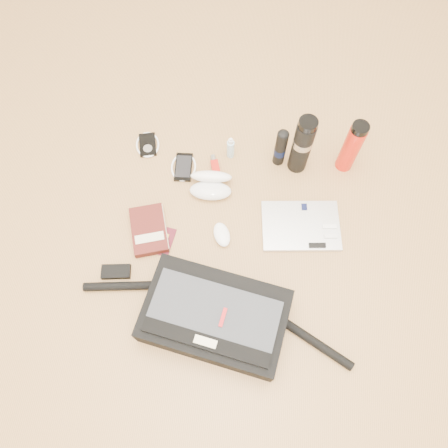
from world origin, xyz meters
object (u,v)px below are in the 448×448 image
object	(u,v)px
laptop	(301,226)
messenger_bag	(214,316)
thermos_black	(302,145)
thermos_red	(351,147)
book	(149,230)

from	to	relation	value
laptop	messenger_bag	bearing A→B (deg)	-132.92
thermos_black	thermos_red	distance (m)	0.20
book	thermos_black	size ratio (longest dim) A/B	0.77
messenger_bag	thermos_black	world-z (taller)	thermos_black
book	laptop	bearing A→B (deg)	-9.25
book	thermos_red	bearing A→B (deg)	9.98
messenger_bag	book	xyz separation A→B (m)	(-0.28, 0.31, -0.04)
messenger_bag	thermos_red	xyz separation A→B (m)	(0.46, 0.69, 0.07)
book	thermos_red	world-z (taller)	thermos_red
messenger_bag	thermos_black	distance (m)	0.73
laptop	thermos_red	world-z (taller)	thermos_red
messenger_bag	laptop	bearing A→B (deg)	63.72
book	thermos_red	size ratio (longest dim) A/B	0.86
laptop	book	distance (m)	0.59
laptop	thermos_black	size ratio (longest dim) A/B	1.08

